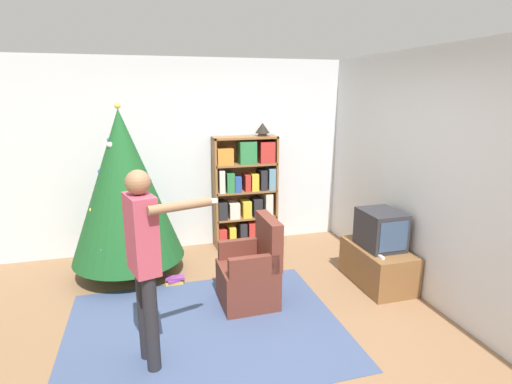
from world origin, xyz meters
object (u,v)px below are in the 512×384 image
at_px(television, 381,229).
at_px(armchair, 251,274).
at_px(standing_person, 144,254).
at_px(christmas_tree, 124,186).
at_px(table_lamp, 263,128).
at_px(bookshelf, 246,193).

distance_m(television, armchair, 1.55).
xyz_separation_m(television, armchair, (-1.51, -0.02, -0.34)).
bearing_deg(standing_person, christmas_tree, 170.40).
xyz_separation_m(christmas_tree, armchair, (1.24, -1.05, -0.77)).
bearing_deg(television, standing_person, -163.86).
distance_m(armchair, standing_person, 1.41).
xyz_separation_m(television, table_lamp, (-0.91, 1.60, 1.01)).
height_order(bookshelf, table_lamp, table_lamp).
xyz_separation_m(television, christmas_tree, (-2.75, 1.03, 0.44)).
bearing_deg(armchair, bookshelf, 166.51).
relative_size(bookshelf, table_lamp, 7.82).
height_order(armchair, table_lamp, table_lamp).
xyz_separation_m(armchair, table_lamp, (0.60, 1.62, 1.34)).
bearing_deg(television, table_lamp, 119.75).
distance_m(christmas_tree, table_lamp, 2.01).
height_order(standing_person, table_lamp, table_lamp).
relative_size(armchair, table_lamp, 4.60).
height_order(christmas_tree, standing_person, christmas_tree).
bearing_deg(television, armchair, -179.14).
relative_size(television, standing_person, 0.31).
bearing_deg(television, christmas_tree, 159.52).
height_order(bookshelf, standing_person, standing_person).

